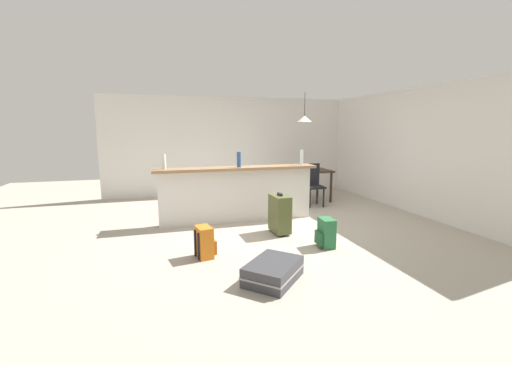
{
  "coord_description": "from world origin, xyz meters",
  "views": [
    {
      "loc": [
        -1.86,
        -5.46,
        1.7
      ],
      "look_at": [
        -0.2,
        0.3,
        0.7
      ],
      "focal_mm": 23.05,
      "sensor_mm": 36.0,
      "label": 1
    }
  ],
  "objects_px": {
    "backpack_green": "(326,233)",
    "dining_chair_near_partition": "(313,182)",
    "pendant_lamp": "(304,119)",
    "suitcase_flat_charcoal": "(273,271)",
    "suitcase_upright_olive": "(280,213)",
    "bottle_blue": "(239,160)",
    "bottle_white": "(164,162)",
    "dining_table": "(306,174)",
    "backpack_orange": "(205,243)",
    "bottle_clear": "(302,157)"
  },
  "relations": [
    {
      "from": "pendant_lamp",
      "to": "suitcase_upright_olive",
      "type": "height_order",
      "value": "pendant_lamp"
    },
    {
      "from": "bottle_blue",
      "to": "suitcase_upright_olive",
      "type": "relative_size",
      "value": 0.41
    },
    {
      "from": "bottle_clear",
      "to": "dining_table",
      "type": "xyz_separation_m",
      "value": [
        0.67,
        1.26,
        -0.51
      ]
    },
    {
      "from": "dining_table",
      "to": "suitcase_upright_olive",
      "type": "distance_m",
      "value": 2.61
    },
    {
      "from": "suitcase_flat_charcoal",
      "to": "backpack_orange",
      "type": "distance_m",
      "value": 1.12
    },
    {
      "from": "backpack_orange",
      "to": "dining_table",
      "type": "bearing_deg",
      "value": 46.01
    },
    {
      "from": "bottle_clear",
      "to": "bottle_white",
      "type": "bearing_deg",
      "value": 179.51
    },
    {
      "from": "bottle_blue",
      "to": "backpack_orange",
      "type": "height_order",
      "value": "bottle_blue"
    },
    {
      "from": "bottle_clear",
      "to": "suitcase_flat_charcoal",
      "type": "relative_size",
      "value": 0.34
    },
    {
      "from": "dining_table",
      "to": "pendant_lamp",
      "type": "relative_size",
      "value": 1.57
    },
    {
      "from": "dining_chair_near_partition",
      "to": "suitcase_flat_charcoal",
      "type": "bearing_deg",
      "value": -122.04
    },
    {
      "from": "bottle_white",
      "to": "bottle_blue",
      "type": "xyz_separation_m",
      "value": [
        1.29,
        -0.09,
        0.01
      ]
    },
    {
      "from": "bottle_blue",
      "to": "bottle_clear",
      "type": "distance_m",
      "value": 1.25
    },
    {
      "from": "dining_chair_near_partition",
      "to": "suitcase_flat_charcoal",
      "type": "xyz_separation_m",
      "value": [
        -2.04,
        -3.26,
        -0.41
      ]
    },
    {
      "from": "bottle_white",
      "to": "dining_chair_near_partition",
      "type": "relative_size",
      "value": 0.28
    },
    {
      "from": "bottle_clear",
      "to": "suitcase_upright_olive",
      "type": "height_order",
      "value": "bottle_clear"
    },
    {
      "from": "pendant_lamp",
      "to": "backpack_orange",
      "type": "xyz_separation_m",
      "value": [
        -2.65,
        -2.78,
        -1.71
      ]
    },
    {
      "from": "bottle_white",
      "to": "suitcase_upright_olive",
      "type": "bearing_deg",
      "value": -27.34
    },
    {
      "from": "bottle_blue",
      "to": "suitcase_flat_charcoal",
      "type": "height_order",
      "value": "bottle_blue"
    },
    {
      "from": "bottle_clear",
      "to": "pendant_lamp",
      "type": "bearing_deg",
      "value": 64.13
    },
    {
      "from": "backpack_orange",
      "to": "backpack_green",
      "type": "xyz_separation_m",
      "value": [
        1.74,
        -0.09,
        0.0
      ]
    },
    {
      "from": "bottle_clear",
      "to": "backpack_green",
      "type": "distance_m",
      "value": 1.96
    },
    {
      "from": "bottle_blue",
      "to": "backpack_green",
      "type": "relative_size",
      "value": 0.65
    },
    {
      "from": "dining_table",
      "to": "suitcase_flat_charcoal",
      "type": "height_order",
      "value": "dining_table"
    },
    {
      "from": "bottle_blue",
      "to": "dining_chair_near_partition",
      "type": "bearing_deg",
      "value": 24.33
    },
    {
      "from": "bottle_clear",
      "to": "suitcase_flat_charcoal",
      "type": "bearing_deg",
      "value": -119.74
    },
    {
      "from": "bottle_blue",
      "to": "dining_table",
      "type": "xyz_separation_m",
      "value": [
        1.92,
        1.33,
        -0.5
      ]
    },
    {
      "from": "suitcase_flat_charcoal",
      "to": "backpack_orange",
      "type": "height_order",
      "value": "backpack_orange"
    },
    {
      "from": "bottle_clear",
      "to": "dining_chair_near_partition",
      "type": "relative_size",
      "value": 0.31
    },
    {
      "from": "backpack_green",
      "to": "suitcase_upright_olive",
      "type": "relative_size",
      "value": 0.63
    },
    {
      "from": "dining_chair_near_partition",
      "to": "pendant_lamp",
      "type": "relative_size",
      "value": 1.33
    },
    {
      "from": "backpack_orange",
      "to": "backpack_green",
      "type": "bearing_deg",
      "value": -3.12
    },
    {
      "from": "backpack_green",
      "to": "dining_chair_near_partition",
      "type": "bearing_deg",
      "value": 68.66
    },
    {
      "from": "suitcase_flat_charcoal",
      "to": "backpack_orange",
      "type": "bearing_deg",
      "value": 126.01
    },
    {
      "from": "backpack_green",
      "to": "backpack_orange",
      "type": "bearing_deg",
      "value": 176.88
    },
    {
      "from": "bottle_clear",
      "to": "dining_chair_near_partition",
      "type": "distance_m",
      "value": 1.18
    },
    {
      "from": "bottle_white",
      "to": "dining_table",
      "type": "xyz_separation_m",
      "value": [
        3.21,
        1.24,
        -0.49
      ]
    },
    {
      "from": "bottle_white",
      "to": "suitcase_flat_charcoal",
      "type": "bearing_deg",
      "value": -65.94
    },
    {
      "from": "dining_chair_near_partition",
      "to": "suitcase_flat_charcoal",
      "type": "height_order",
      "value": "dining_chair_near_partition"
    },
    {
      "from": "bottle_white",
      "to": "backpack_green",
      "type": "xyz_separation_m",
      "value": [
        2.2,
        -1.7,
        -0.94
      ]
    },
    {
      "from": "pendant_lamp",
      "to": "backpack_green",
      "type": "height_order",
      "value": "pendant_lamp"
    },
    {
      "from": "suitcase_upright_olive",
      "to": "dining_table",
      "type": "bearing_deg",
      "value": 56.33
    },
    {
      "from": "suitcase_upright_olive",
      "to": "backpack_green",
      "type": "bearing_deg",
      "value": -61.46
    },
    {
      "from": "bottle_blue",
      "to": "dining_table",
      "type": "relative_size",
      "value": 0.25
    },
    {
      "from": "bottle_white",
      "to": "backpack_orange",
      "type": "height_order",
      "value": "bottle_white"
    },
    {
      "from": "dining_table",
      "to": "suitcase_upright_olive",
      "type": "relative_size",
      "value": 1.64
    },
    {
      "from": "bottle_blue",
      "to": "suitcase_upright_olive",
      "type": "bearing_deg",
      "value": -59.78
    },
    {
      "from": "backpack_green",
      "to": "suitcase_upright_olive",
      "type": "distance_m",
      "value": 0.9
    },
    {
      "from": "dining_chair_near_partition",
      "to": "bottle_clear",
      "type": "bearing_deg",
      "value": -128.69
    },
    {
      "from": "pendant_lamp",
      "to": "suitcase_flat_charcoal",
      "type": "xyz_separation_m",
      "value": [
        -2.0,
        -3.68,
        -1.81
      ]
    }
  ]
}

